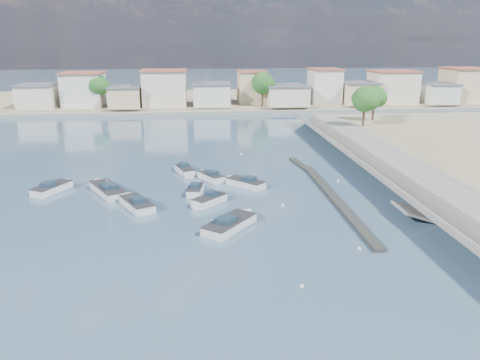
# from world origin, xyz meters

# --- Properties ---
(ground) EXTENTS (400.00, 400.00, 0.00)m
(ground) POSITION_xyz_m (0.00, 40.00, 0.00)
(ground) COLOR #2D475A
(ground) RESTS_ON ground
(seawall_walkway) EXTENTS (5.00, 90.00, 1.80)m
(seawall_walkway) POSITION_xyz_m (18.50, 13.00, 0.90)
(seawall_walkway) COLOR slate
(seawall_walkway) RESTS_ON ground
(breakwater) EXTENTS (2.00, 31.02, 0.35)m
(breakwater) POSITION_xyz_m (6.90, 12.69, 0.17)
(breakwater) COLOR black
(breakwater) RESTS_ON ground
(far_shore_land) EXTENTS (160.00, 40.00, 1.40)m
(far_shore_land) POSITION_xyz_m (0.00, 92.00, 0.70)
(far_shore_land) COLOR gray
(far_shore_land) RESTS_ON ground
(far_shore_quay) EXTENTS (160.00, 2.50, 0.80)m
(far_shore_quay) POSITION_xyz_m (0.00, 71.00, 0.40)
(far_shore_quay) COLOR slate
(far_shore_quay) RESTS_ON ground
(far_town) EXTENTS (113.01, 12.80, 8.35)m
(far_town) POSITION_xyz_m (10.71, 76.92, 4.93)
(far_town) COLOR beige
(far_town) RESTS_ON far_shore_land
(shore_trees) EXTENTS (74.56, 38.32, 7.92)m
(shore_trees) POSITION_xyz_m (8.34, 68.11, 6.22)
(shore_trees) COLOR #38281E
(shore_trees) RESTS_ON ground
(motorboat_a) EXTENTS (4.20, 5.57, 1.48)m
(motorboat_a) POSITION_xyz_m (-14.17, 9.93, 0.38)
(motorboat_a) COLOR silver
(motorboat_a) RESTS_ON ground
(motorboat_b) EXTENTS (2.03, 4.18, 1.48)m
(motorboat_b) POSITION_xyz_m (-7.99, 13.99, 0.38)
(motorboat_b) COLOR silver
(motorboat_b) RESTS_ON ground
(motorboat_c) EXTENTS (4.60, 4.58, 1.48)m
(motorboat_c) POSITION_xyz_m (-2.23, 16.06, 0.38)
(motorboat_c) COLOR silver
(motorboat_c) RESTS_ON ground
(motorboat_d) EXTENTS (3.97, 4.00, 1.48)m
(motorboat_d) POSITION_xyz_m (-6.71, 10.05, 0.38)
(motorboat_d) COLOR silver
(motorboat_d) RESTS_ON ground
(motorboat_e) EXTENTS (3.96, 5.24, 1.48)m
(motorboat_e) POSITION_xyz_m (-24.22, 16.19, 0.38)
(motorboat_e) COLOR silver
(motorboat_e) RESTS_ON ground
(motorboat_f) EXTENTS (3.41, 4.27, 1.48)m
(motorboat_f) POSITION_xyz_m (-6.16, 19.02, 0.38)
(motorboat_f) COLOR silver
(motorboat_f) RESTS_ON ground
(motorboat_g) EXTENTS (2.97, 4.79, 1.48)m
(motorboat_g) POSITION_xyz_m (-9.23, 22.02, 0.38)
(motorboat_g) COLOR silver
(motorboat_g) RESTS_ON ground
(motorboat_h) EXTENTS (5.47, 6.05, 1.48)m
(motorboat_h) POSITION_xyz_m (-4.72, 3.57, 0.38)
(motorboat_h) COLOR silver
(motorboat_h) RESTS_ON ground
(sailboat) EXTENTS (5.06, 6.82, 9.00)m
(sailboat) POSITION_xyz_m (-18.02, 15.02, 0.41)
(sailboat) COLOR silver
(sailboat) RESTS_ON ground
(mooring_buoys) EXTENTS (15.74, 39.81, 0.32)m
(mooring_buoys) POSITION_xyz_m (1.39, 11.74, 0.05)
(mooring_buoys) COLOR white
(mooring_buoys) RESTS_ON ground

